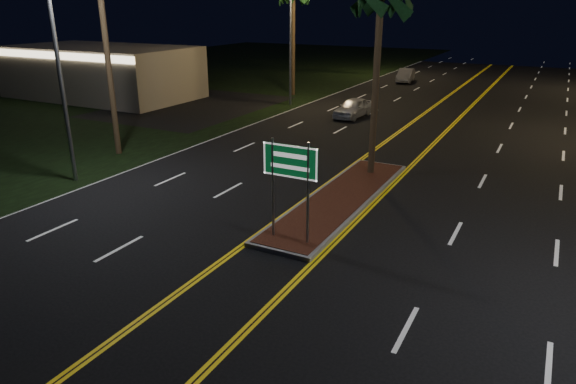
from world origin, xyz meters
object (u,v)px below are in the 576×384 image
Objects in this scene: streetlight_left_mid at (295,26)px; palm_median at (381,0)px; streetlight_left_near at (62,44)px; highway_sign at (290,171)px; streetlight_left_far at (382,19)px; commercial_building at (102,72)px; car_far at (406,74)px; car_near at (353,106)px; median_island at (340,199)px.

streetlight_left_mid reaches higher than palm_median.
highway_sign is at bearing -6.47° from streetlight_left_near.
streetlight_left_near is at bearing -90.00° from streetlight_left_mid.
streetlight_left_mid is at bearing 116.59° from highway_sign.
streetlight_left_far is (0.00, 40.00, 0.00)m from streetlight_left_near.
commercial_building is 27.75m from car_far.
streetlight_left_mid is 17.25m from palm_median.
car_near is 1.00× the size of car_far.
streetlight_left_mid reaches higher than median_island.
car_near is at bearing 105.20° from highway_sign.
streetlight_left_mid and streetlight_left_far have the same top height.
commercial_building is 3.38× the size of car_near.
commercial_building is 22.49m from streetlight_left_near.
streetlight_left_near is at bearing -164.22° from median_island.
streetlight_left_mid is 20.00m from streetlight_left_far.
median_island is at bearing -86.00° from car_far.
streetlight_left_mid is 1.00× the size of streetlight_left_far.
median_island is 33.47m from car_far.
streetlight_left_near is at bearing -103.77° from car_far.
highway_sign is 0.72× the size of car_near.
streetlight_left_near and streetlight_left_mid have the same top height.
median_island is 8.00m from palm_median.
car_near is at bearing -92.83° from car_far.
streetlight_left_far is 23.31m from car_near.
streetlight_left_near is at bearing -90.00° from streetlight_left_far.
median_island is 20.80m from streetlight_left_mid.
highway_sign is 31.17m from commercial_building.
commercial_building is (-26.00, 12.99, 1.92)m from median_island.
median_island is 38.89m from streetlight_left_far.
median_island is at bearing -74.00° from streetlight_left_far.
car_near is (5.43, -22.13, -4.92)m from streetlight_left_far.
streetlight_left_near reaches higher than palm_median.
streetlight_left_far is 2.03× the size of car_near.
streetlight_left_near reaches higher than car_far.
streetlight_left_near is (-10.61, 1.20, 3.25)m from highway_sign.
streetlight_left_far reaches higher than car_near.
commercial_building is at bearing -141.76° from car_far.
commercial_building is at bearing 146.52° from highway_sign.
palm_median is 1.88× the size of car_far.
highway_sign is 42.67m from streetlight_left_far.
car_far is at bearing -46.33° from streetlight_left_far.
streetlight_left_far is (-10.61, 41.20, 3.25)m from highway_sign.
car_far is (4.00, 15.81, -4.92)m from streetlight_left_mid.
streetlight_left_far is 35.18m from palm_median.
streetlight_left_near is 36.36m from car_far.
median_island is 1.14× the size of streetlight_left_far.
streetlight_left_mid is at bearing 163.17° from car_near.
car_near is (5.43, 17.87, -4.92)m from streetlight_left_near.
highway_sign is 0.72× the size of car_far.
streetlight_left_near is at bearing 173.53° from highway_sign.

